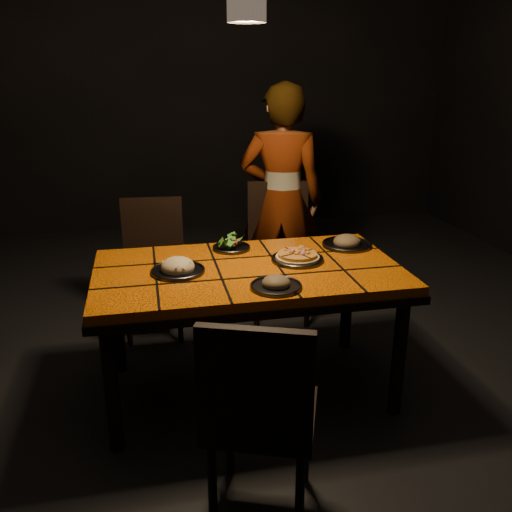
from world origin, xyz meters
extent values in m
cube|color=black|center=(0.00, 0.00, -0.02)|extent=(6.00, 7.00, 0.04)
cube|color=black|center=(0.00, 3.50, 1.50)|extent=(6.00, 0.04, 3.00)
cube|color=orange|center=(0.00, 0.00, 0.72)|extent=(1.60, 0.90, 0.05)
cube|color=black|center=(0.00, 0.00, 0.68)|extent=(1.62, 0.92, 0.04)
cylinder|color=black|center=(-0.72, -0.37, 0.33)|extent=(0.07, 0.07, 0.66)
cylinder|color=black|center=(0.72, -0.37, 0.33)|extent=(0.07, 0.07, 0.66)
cylinder|color=black|center=(-0.72, 0.37, 0.33)|extent=(0.07, 0.07, 0.66)
cylinder|color=black|center=(0.72, 0.37, 0.33)|extent=(0.07, 0.07, 0.66)
cube|color=black|center=(-0.11, -0.86, 0.45)|extent=(0.54, 0.54, 0.04)
cube|color=black|center=(-0.18, -1.04, 0.69)|extent=(0.40, 0.18, 0.46)
cylinder|color=black|center=(0.10, -0.76, 0.21)|extent=(0.04, 0.04, 0.43)
cylinder|color=black|center=(-0.21, -0.64, 0.21)|extent=(0.04, 0.04, 0.43)
cylinder|color=black|center=(-0.01, -1.08, 0.21)|extent=(0.04, 0.04, 0.43)
cylinder|color=black|center=(-0.33, -0.96, 0.21)|extent=(0.04, 0.04, 0.43)
cube|color=black|center=(-0.49, 0.83, 0.44)|extent=(0.45, 0.45, 0.04)
cube|color=black|center=(-0.47, 1.02, 0.69)|extent=(0.42, 0.08, 0.45)
cylinder|color=black|center=(-0.67, 0.68, 0.21)|extent=(0.04, 0.04, 0.42)
cylinder|color=black|center=(-0.34, 0.65, 0.21)|extent=(0.04, 0.04, 0.42)
cylinder|color=black|center=(-0.64, 1.01, 0.21)|extent=(0.04, 0.04, 0.42)
cylinder|color=black|center=(-0.31, 0.98, 0.21)|extent=(0.04, 0.04, 0.42)
cube|color=black|center=(0.41, 0.90, 0.47)|extent=(0.50, 0.50, 0.04)
cube|color=black|center=(0.44, 1.10, 0.73)|extent=(0.44, 0.11, 0.48)
cylinder|color=black|center=(0.21, 0.75, 0.23)|extent=(0.04, 0.04, 0.45)
cylinder|color=black|center=(0.56, 0.70, 0.23)|extent=(0.04, 0.04, 0.45)
cylinder|color=black|center=(0.26, 1.10, 0.23)|extent=(0.04, 0.04, 0.45)
cylinder|color=black|center=(0.61, 1.05, 0.23)|extent=(0.04, 0.04, 0.45)
imported|color=brown|center=(0.47, 1.11, 0.83)|extent=(0.69, 0.55, 1.66)
cylinder|color=black|center=(0.00, 0.00, 2.00)|extent=(0.18, 0.18, 0.12)
cylinder|color=#39393E|center=(0.28, 0.04, 0.76)|extent=(0.28, 0.28, 0.01)
torus|color=#39393E|center=(0.28, 0.04, 0.76)|extent=(0.29, 0.29, 0.01)
cylinder|color=tan|center=(0.28, 0.04, 0.77)|extent=(0.31, 0.31, 0.01)
cylinder|color=gold|center=(0.28, 0.04, 0.78)|extent=(0.28, 0.28, 0.02)
cylinder|color=#39393E|center=(-0.37, 0.00, 0.76)|extent=(0.28, 0.28, 0.01)
torus|color=#39393E|center=(-0.37, 0.00, 0.76)|extent=(0.28, 0.28, 0.01)
ellipsoid|color=#CFB388|center=(-0.37, 0.00, 0.78)|extent=(0.17, 0.17, 0.09)
cylinder|color=#39393E|center=(-0.04, 0.31, 0.76)|extent=(0.22, 0.22, 0.01)
torus|color=#39393E|center=(-0.04, 0.31, 0.76)|extent=(0.22, 0.22, 0.01)
cylinder|color=#39393E|center=(0.08, -0.31, 0.76)|extent=(0.25, 0.25, 0.01)
torus|color=#39393E|center=(0.08, -0.31, 0.76)|extent=(0.25, 0.25, 0.01)
ellipsoid|color=brown|center=(0.08, -0.31, 0.78)|extent=(0.15, 0.15, 0.08)
cylinder|color=#39393E|center=(0.64, 0.23, 0.76)|extent=(0.29, 0.29, 0.01)
torus|color=#39393E|center=(0.64, 0.23, 0.76)|extent=(0.29, 0.29, 0.01)
ellipsoid|color=brown|center=(0.64, 0.23, 0.79)|extent=(0.17, 0.17, 0.10)
camera|label=1|loc=(-0.51, -2.63, 1.75)|focal=38.00mm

